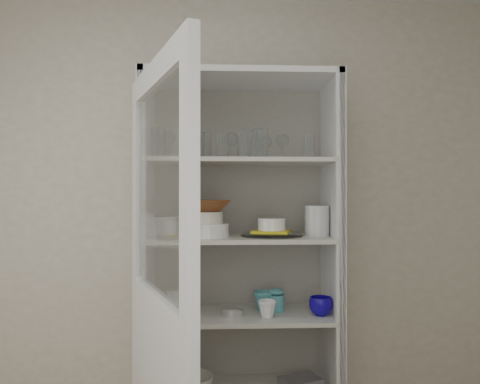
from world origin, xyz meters
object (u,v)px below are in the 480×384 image
(goblet_1, at_px, (231,145))
(cream_dish, at_px, (192,382))
(goblet_3, at_px, (283,146))
(plate_stack_front, at_px, (204,230))
(white_ramekin, at_px, (272,224))
(grey_bowl_stack, at_px, (317,221))
(pantry_cabinet, at_px, (239,295))
(white_canister, at_px, (176,301))
(mug_blue, at_px, (321,306))
(tin_box, at_px, (300,384))
(glass_platter, at_px, (272,235))
(cupboard_door, at_px, (158,353))
(cream_bowl, at_px, (204,218))
(mug_teal, at_px, (264,301))
(terracotta_bowl, at_px, (204,206))
(teal_jar, at_px, (276,301))
(measuring_cups, at_px, (230,312))
(goblet_2, at_px, (266,148))
(yellow_trivet, at_px, (272,232))
(plate_stack_back, at_px, (164,225))
(goblet_0, at_px, (169,145))
(mug_white, at_px, (267,309))

(goblet_1, relative_size, cream_dish, 0.77)
(goblet_3, height_order, plate_stack_front, goblet_3)
(white_ramekin, bearing_deg, grey_bowl_stack, 1.42)
(pantry_cabinet, relative_size, white_canister, 17.50)
(pantry_cabinet, height_order, white_ramekin, pantry_cabinet)
(cream_dish, bearing_deg, grey_bowl_stack, -1.95)
(mug_blue, relative_size, tin_box, 0.60)
(goblet_3, xyz_separation_m, glass_platter, (-0.07, -0.12, -0.47))
(plate_stack_front, height_order, mug_blue, plate_stack_front)
(white_ramekin, relative_size, mug_blue, 1.21)
(cupboard_door, distance_m, tin_box, 0.98)
(plate_stack_front, height_order, white_ramekin, white_ramekin)
(goblet_3, height_order, white_canister, goblet_3)
(cream_bowl, xyz_separation_m, mug_teal, (0.32, 0.08, -0.45))
(goblet_1, height_order, terracotta_bowl, goblet_1)
(mug_blue, xyz_separation_m, teal_jar, (-0.22, 0.10, 0.00))
(mug_teal, distance_m, cream_dish, 0.56)
(pantry_cabinet, height_order, glass_platter, pantry_cabinet)
(goblet_3, height_order, measuring_cups, goblet_3)
(white_ramekin, bearing_deg, measuring_cups, -169.07)
(goblet_2, bearing_deg, cupboard_door, -122.64)
(cream_bowl, relative_size, yellow_trivet, 1.04)
(yellow_trivet, bearing_deg, mug_blue, -13.46)
(plate_stack_back, height_order, cream_dish, plate_stack_back)
(teal_jar, bearing_deg, white_ramekin, -126.54)
(goblet_3, distance_m, measuring_cups, 0.93)
(grey_bowl_stack, relative_size, measuring_cups, 1.63)
(cupboard_door, xyz_separation_m, white_canister, (0.01, 0.66, 0.05))
(goblet_0, distance_m, white_ramekin, 0.71)
(glass_platter, xyz_separation_m, teal_jar, (0.03, 0.04, -0.36))
(teal_jar, bearing_deg, yellow_trivet, -126.54)
(plate_stack_back, bearing_deg, white_ramekin, -15.27)
(measuring_cups, xyz_separation_m, white_canister, (-0.28, 0.08, 0.04))
(goblet_0, height_order, yellow_trivet, goblet_0)
(cupboard_door, bearing_deg, measuring_cups, 133.20)
(cupboard_door, distance_m, grey_bowl_stack, 1.08)
(pantry_cabinet, xyz_separation_m, teal_jar, (0.19, -0.05, -0.03))
(pantry_cabinet, xyz_separation_m, terracotta_bowl, (-0.19, -0.11, 0.48))
(white_canister, bearing_deg, tin_box, -3.12)
(plate_stack_back, distance_m, glass_platter, 0.60)
(goblet_1, xyz_separation_m, grey_bowl_stack, (0.45, -0.11, -0.41))
(goblet_2, height_order, mug_white, goblet_2)
(cream_bowl, height_order, yellow_trivet, cream_bowl)
(cream_dish, bearing_deg, teal_jar, 1.52)
(measuring_cups, bearing_deg, plate_stack_back, 150.75)
(terracotta_bowl, height_order, yellow_trivet, terracotta_bowl)
(teal_jar, xyz_separation_m, cream_dish, (-0.45, -0.01, -0.42))
(terracotta_bowl, height_order, mug_white, terracotta_bowl)
(goblet_1, distance_m, plate_stack_back, 0.57)
(goblet_1, height_order, glass_platter, goblet_1)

